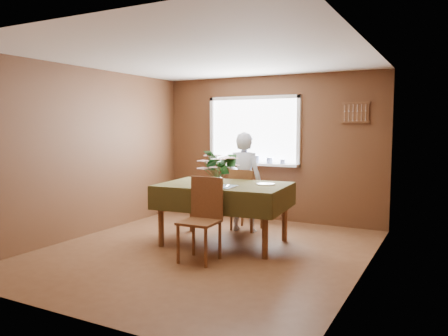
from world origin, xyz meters
The scene contains 15 objects.
floor centered at (0.00, 0.00, 0.00)m, with size 4.50×4.50×0.00m, color brown.
ceiling centered at (0.00, 0.00, 2.50)m, with size 4.50×4.50×0.00m, color white.
wall_back centered at (0.00, 2.25, 1.25)m, with size 4.00×4.00×0.00m, color brown.
wall_front centered at (0.00, -2.25, 1.25)m, with size 4.00×4.00×0.00m, color brown.
wall_left centered at (-2.00, 0.00, 1.25)m, with size 4.50×4.50×0.00m, color brown.
wall_right centered at (2.00, 0.00, 1.25)m, with size 4.50×4.50×0.00m, color brown.
window_assembly centered at (-0.30, 2.20, 1.35)m, with size 1.72×0.20×1.22m.
spoon_rack centered at (1.45, 2.22, 1.85)m, with size 0.44×0.05×0.33m.
dining_table centered at (0.05, 0.45, 0.74)m, with size 1.83×1.33×0.85m.
chair_far centered at (-0.03, 1.28, 0.53)m, with size 0.44×0.44×0.97m.
chair_near centered at (0.16, -0.31, 0.55)m, with size 0.45×0.45×1.01m.
seated_woman centered at (-0.02, 1.25, 0.77)m, with size 0.57×0.37×1.55m, color white.
flower_bouquet centered at (0.11, 0.17, 1.12)m, with size 0.50×0.50×0.42m.
side_plate centered at (0.58, 0.66, 0.85)m, with size 0.25×0.25×0.01m, color white.
table_knife centered at (0.21, 0.27, 0.85)m, with size 0.02×0.22×0.00m, color silver.
Camera 1 is at (2.84, -4.83, 1.63)m, focal length 35.00 mm.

